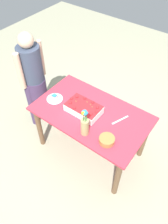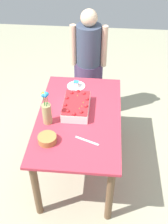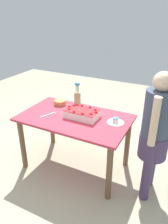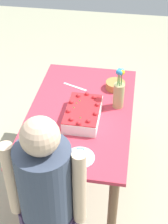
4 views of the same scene
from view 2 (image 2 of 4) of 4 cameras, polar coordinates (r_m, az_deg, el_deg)
The scene contains 8 objects.
ground_plane at distance 3.37m, azimuth -0.87°, elevation -10.80°, with size 8.00×8.00×0.00m, color #A7A688.
dining_table at distance 2.90m, azimuth -0.99°, elevation -2.72°, with size 1.40×0.84×0.77m.
sheet_cake at distance 2.86m, azimuth -1.58°, elevation 1.20°, with size 0.42×0.26×0.12m.
serving_plate_with_slice at distance 3.22m, azimuth -1.60°, elevation 5.48°, with size 0.21×0.21×0.07m.
cake_knife at distance 2.56m, azimuth 0.61°, elevation -5.86°, with size 0.23×0.02×0.00m, color silver.
flower_vase at distance 2.68m, azimuth -7.59°, elevation 0.20°, with size 0.09×0.09×0.35m.
fruit_bowl at distance 2.56m, azimuth -7.48°, elevation -5.45°, with size 0.17×0.17×0.06m, color #AD793E.
person_standing at distance 3.59m, azimuth 0.93°, elevation 10.59°, with size 0.31×0.45×1.49m.
Camera 2 is at (-2.12, -0.24, 2.61)m, focal length 45.00 mm.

